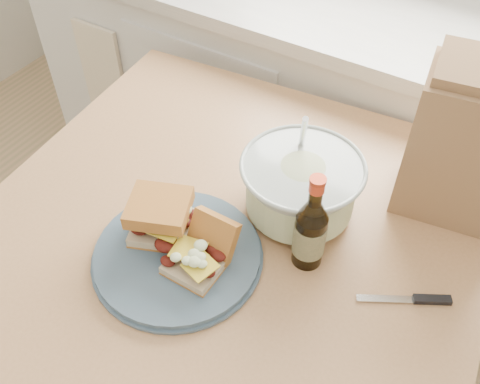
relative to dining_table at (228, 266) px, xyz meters
The scene contains 9 objects.
cabinet_run 0.87m from the dining_table, 86.67° to the left, with size 2.50×0.64×0.94m.
dining_table is the anchor object (origin of this frame).
plate 0.17m from the dining_table, 111.27° to the right, with size 0.31×0.31×0.02m, color #445B6F.
sandwich_left 0.22m from the dining_table, 139.73° to the right, with size 0.14×0.14×0.08m.
sandwich_right 0.20m from the dining_table, 84.32° to the right, with size 0.10×0.13×0.08m.
coleslaw_bowl 0.24m from the dining_table, 52.57° to the left, with size 0.24×0.24×0.24m.
beer_bottle 0.26m from the dining_table, ahead, with size 0.06×0.06×0.22m.
knife 0.40m from the dining_table, ahead, with size 0.15×0.09×0.01m.
paper_bag 0.54m from the dining_table, 40.69° to the left, with size 0.23×0.15×0.30m, color #906545.
Camera 1 is at (0.33, 0.30, 1.65)m, focal length 40.00 mm.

